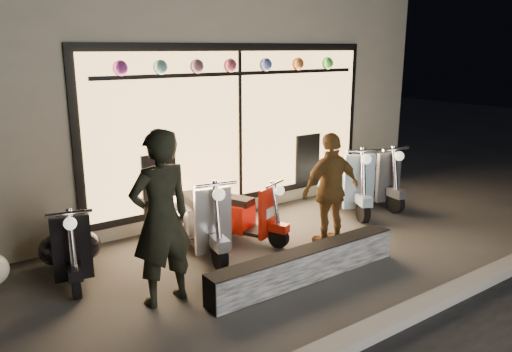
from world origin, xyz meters
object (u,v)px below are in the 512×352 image
(man, at_px, (161,219))
(woman, at_px, (331,190))
(scooter_red, at_px, (239,215))
(graffiti_barrier, at_px, (306,264))
(scooter_silver, at_px, (199,219))

(man, bearing_deg, woman, 179.76)
(scooter_red, bearing_deg, graffiti_barrier, -116.62)
(scooter_silver, bearing_deg, man, -123.44)
(scooter_silver, relative_size, woman, 0.94)
(graffiti_barrier, relative_size, scooter_silver, 1.79)
(graffiti_barrier, xyz_separation_m, scooter_red, (0.08, 1.62, 0.17))
(scooter_silver, bearing_deg, woman, -20.60)
(scooter_silver, height_order, scooter_red, scooter_silver)
(graffiti_barrier, relative_size, man, 1.40)
(graffiti_barrier, distance_m, man, 1.92)
(scooter_red, xyz_separation_m, woman, (0.96, -0.94, 0.46))
(woman, bearing_deg, graffiti_barrier, 38.34)
(scooter_silver, bearing_deg, scooter_red, 7.15)
(scooter_red, distance_m, man, 2.17)
(scooter_silver, distance_m, man, 1.67)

